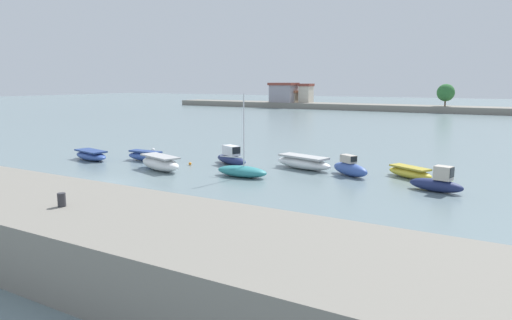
{
  "coord_description": "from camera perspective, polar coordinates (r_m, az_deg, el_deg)",
  "views": [
    {
      "loc": [
        26.22,
        -21.94,
        7.19
      ],
      "look_at": [
        6.86,
        10.66,
        0.82
      ],
      "focal_mm": 32.87,
      "sensor_mm": 36.0,
      "label": 1
    }
  ],
  "objects": [
    {
      "name": "ground_plane",
      "position": [
        34.94,
        -18.97,
        -2.87
      ],
      "size": [
        400.0,
        400.0,
        0.0
      ],
      "primitive_type": "plane",
      "color": "slate"
    },
    {
      "name": "mooring_bollard",
      "position": [
        19.76,
        -22.57,
        -4.5
      ],
      "size": [
        0.31,
        0.31,
        0.53
      ],
      "primitive_type": "cylinder",
      "color": "#2D2D33",
      "rests_on": "seawall_embankment"
    },
    {
      "name": "moored_boat_2",
      "position": [
        39.12,
        -11.58,
        -0.38
      ],
      "size": [
        5.22,
        3.14,
        1.22
      ],
      "rotation": [
        0.0,
        0.0,
        -0.3
      ],
      "color": "white",
      "rests_on": "ground"
    },
    {
      "name": "moored_boat_5",
      "position": [
        39.15,
        5.8,
        -0.32
      ],
      "size": [
        5.68,
        2.98,
        1.1
      ],
      "rotation": [
        0.0,
        0.0,
        -0.24
      ],
      "color": "white",
      "rests_on": "ground"
    },
    {
      "name": "moored_boat_0",
      "position": [
        46.04,
        -19.44,
        0.55
      ],
      "size": [
        4.67,
        2.61,
        0.91
      ],
      "rotation": [
        0.0,
        0.0,
        -0.21
      ],
      "color": "#3856A8",
      "rests_on": "ground"
    },
    {
      "name": "mooring_buoy_1",
      "position": [
        49.79,
        -12.4,
        1.22
      ],
      "size": [
        0.37,
        0.37,
        0.37
      ],
      "primitive_type": "sphere",
      "color": "white",
      "rests_on": "ground"
    },
    {
      "name": "mooring_buoy_2",
      "position": [
        41.11,
        -8.03,
        -0.45
      ],
      "size": [
        0.26,
        0.26,
        0.26
      ],
      "primitive_type": "sphere",
      "color": "orange",
      "rests_on": "ground"
    },
    {
      "name": "moored_boat_4",
      "position": [
        35.75,
        -1.73,
        -1.34
      ],
      "size": [
        4.25,
        1.78,
        6.3
      ],
      "rotation": [
        0.0,
        0.0,
        0.03
      ],
      "color": "teal",
      "rests_on": "ground"
    },
    {
      "name": "distant_shoreline",
      "position": [
        120.98,
        17.58,
        6.44
      ],
      "size": [
        135.83,
        8.27,
        6.86
      ],
      "color": "gray",
      "rests_on": "ground"
    },
    {
      "name": "moored_boat_7",
      "position": [
        37.22,
        18.21,
        -1.45
      ],
      "size": [
        4.1,
        3.08,
        0.86
      ],
      "rotation": [
        0.0,
        0.0,
        -0.5
      ],
      "color": "yellow",
      "rests_on": "ground"
    },
    {
      "name": "moored_boat_1",
      "position": [
        44.08,
        -13.29,
        0.47
      ],
      "size": [
        4.04,
        1.27,
        0.94
      ],
      "rotation": [
        0.0,
        0.0,
        0.02
      ],
      "color": "#3856A8",
      "rests_on": "ground"
    },
    {
      "name": "moored_boat_6",
      "position": [
        36.85,
        11.37,
        -0.99
      ],
      "size": [
        3.81,
        2.94,
        1.59
      ],
      "rotation": [
        0.0,
        0.0,
        -0.54
      ],
      "color": "#3856A8",
      "rests_on": "ground"
    },
    {
      "name": "moored_boat_3",
      "position": [
        41.15,
        -3.03,
        0.3
      ],
      "size": [
        4.29,
        2.82,
        1.65
      ],
      "rotation": [
        0.0,
        0.0,
        -0.42
      ],
      "color": "navy",
      "rests_on": "ground"
    },
    {
      "name": "mooring_buoy_0",
      "position": [
        37.84,
        22.64,
        -1.84
      ],
      "size": [
        0.42,
        0.42,
        0.42
      ],
      "primitive_type": "sphere",
      "color": "yellow",
      "rests_on": "ground"
    },
    {
      "name": "moored_boat_8",
      "position": [
        33.12,
        21.21,
        -2.6
      ],
      "size": [
        3.72,
        1.77,
        1.76
      ],
      "rotation": [
        0.0,
        0.0,
        -0.2
      ],
      "color": "navy",
      "rests_on": "ground"
    }
  ]
}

